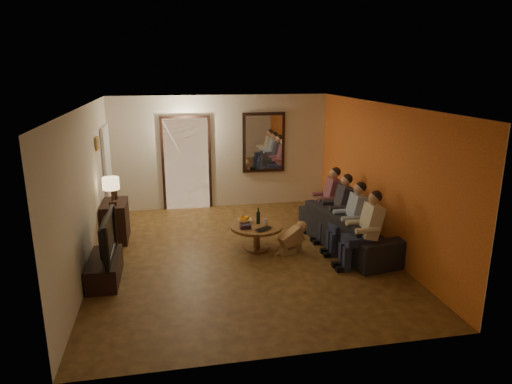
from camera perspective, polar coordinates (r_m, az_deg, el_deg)
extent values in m
cube|color=#412A11|center=(8.13, -1.69, -7.82)|extent=(5.00, 6.00, 0.01)
cube|color=white|center=(7.50, -1.85, 10.78)|extent=(5.00, 6.00, 0.01)
cube|color=beige|center=(10.62, -4.39, 4.99)|extent=(5.00, 0.02, 2.60)
cube|color=beige|center=(4.92, 3.94, -7.33)|extent=(5.00, 0.02, 2.60)
cube|color=beige|center=(7.73, -20.38, 0.17)|extent=(0.02, 6.00, 2.60)
cube|color=beige|center=(8.46, 15.19, 1.86)|extent=(0.02, 6.00, 2.60)
cube|color=#BC5E20|center=(8.46, 15.13, 1.85)|extent=(0.01, 6.00, 2.60)
cube|color=#FFE0A5|center=(10.58, -8.66, 3.45)|extent=(1.00, 0.06, 2.10)
cube|color=black|center=(10.58, -8.66, 3.44)|extent=(1.12, 0.04, 2.22)
cube|color=silver|center=(10.63, -7.28, 2.73)|extent=(0.45, 0.03, 1.70)
cube|color=black|center=(10.70, 0.97, 6.21)|extent=(1.00, 0.05, 1.40)
cube|color=white|center=(10.67, 1.00, 6.18)|extent=(0.86, 0.02, 1.26)
cube|color=white|center=(10.00, -18.01, 2.00)|extent=(0.06, 0.85, 2.04)
cube|color=#B28C33|center=(8.87, -19.24, 5.76)|extent=(0.03, 0.28, 0.24)
cube|color=brown|center=(8.87, -19.15, 5.77)|extent=(0.01, 0.22, 0.18)
cube|color=black|center=(9.08, -17.15, -3.48)|extent=(0.45, 0.84, 0.74)
cube|color=black|center=(7.52, -18.36, -9.10)|extent=(0.45, 1.10, 0.37)
imported|color=black|center=(7.32, -18.70, -5.37)|extent=(1.17, 0.15, 0.68)
imported|color=black|center=(8.52, 11.70, -4.49)|extent=(2.52, 1.33, 0.70)
cylinder|color=brown|center=(8.28, 0.07, -5.69)|extent=(1.08, 1.08, 0.45)
imported|color=white|center=(8.36, -1.43, -3.60)|extent=(0.26, 0.26, 0.06)
cylinder|color=silver|center=(8.26, 1.23, -3.70)|extent=(0.06, 0.06, 0.10)
imported|color=black|center=(7.96, 1.17, -4.75)|extent=(0.39, 0.36, 0.03)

